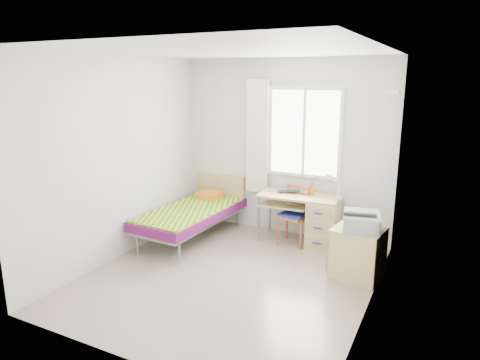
# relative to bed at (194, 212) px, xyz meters

# --- Properties ---
(floor) EXTENTS (3.50, 3.50, 0.00)m
(floor) POSITION_rel_bed_xyz_m (1.09, -0.91, -0.39)
(floor) COLOR #BCAD93
(floor) RESTS_ON ground
(ceiling) EXTENTS (3.50, 3.50, 0.00)m
(ceiling) POSITION_rel_bed_xyz_m (1.09, -0.91, 2.21)
(ceiling) COLOR white
(ceiling) RESTS_ON wall_back
(wall_back) EXTENTS (3.20, 0.00, 3.20)m
(wall_back) POSITION_rel_bed_xyz_m (1.09, 0.84, 0.91)
(wall_back) COLOR silver
(wall_back) RESTS_ON ground
(wall_left) EXTENTS (0.00, 3.50, 3.50)m
(wall_left) POSITION_rel_bed_xyz_m (-0.51, -0.91, 0.91)
(wall_left) COLOR silver
(wall_left) RESTS_ON ground
(wall_right) EXTENTS (0.00, 3.50, 3.50)m
(wall_right) POSITION_rel_bed_xyz_m (2.69, -0.91, 0.91)
(wall_right) COLOR silver
(wall_right) RESTS_ON ground
(window) EXTENTS (1.10, 0.04, 1.30)m
(window) POSITION_rel_bed_xyz_m (1.39, 0.81, 1.16)
(window) COLOR white
(window) RESTS_ON wall_back
(curtain) EXTENTS (0.35, 0.05, 1.70)m
(curtain) POSITION_rel_bed_xyz_m (0.67, 0.77, 1.06)
(curtain) COLOR #F7E6CC
(curtain) RESTS_ON wall_back
(floating_shelf) EXTENTS (0.20, 0.32, 0.03)m
(floating_shelf) POSITION_rel_bed_xyz_m (2.58, 0.49, 1.76)
(floating_shelf) COLOR white
(floating_shelf) RESTS_ON wall_right
(bed) EXTENTS (0.94, 1.88, 0.80)m
(bed) POSITION_rel_bed_xyz_m (0.00, 0.00, 0.00)
(bed) COLOR gray
(bed) RESTS_ON floor
(desk) EXTENTS (1.15, 0.58, 0.70)m
(desk) POSITION_rel_bed_xyz_m (1.74, 0.50, -0.00)
(desk) COLOR tan
(desk) RESTS_ON floor
(chair) EXTENTS (0.44, 0.44, 0.85)m
(chair) POSITION_rel_bed_xyz_m (1.42, 0.47, 0.09)
(chair) COLOR maroon
(chair) RESTS_ON floor
(cabinet) EXTENTS (0.63, 0.57, 0.61)m
(cabinet) POSITION_rel_bed_xyz_m (2.44, -0.23, -0.08)
(cabinet) COLOR tan
(cabinet) RESTS_ON floor
(printer) EXTENTS (0.49, 0.54, 0.20)m
(printer) POSITION_rel_bed_xyz_m (2.46, -0.25, 0.32)
(printer) COLOR #93959B
(printer) RESTS_ON cabinet
(laptop) EXTENTS (0.38, 0.32, 0.03)m
(laptop) POSITION_rel_bed_xyz_m (1.29, 0.53, 0.33)
(laptop) COLOR black
(laptop) RESTS_ON desk
(pen_cup) EXTENTS (0.10, 0.10, 0.10)m
(pen_cup) POSITION_rel_bed_xyz_m (1.60, 0.63, 0.37)
(pen_cup) COLOR orange
(pen_cup) RESTS_ON desk
(task_lamp) EXTENTS (0.22, 0.31, 0.38)m
(task_lamp) POSITION_rel_bed_xyz_m (1.94, 0.43, 0.55)
(task_lamp) COLOR white
(task_lamp) RESTS_ON desk
(book) EXTENTS (0.16, 0.21, 0.02)m
(book) POSITION_rel_bed_xyz_m (1.29, 0.50, 0.20)
(book) COLOR gray
(book) RESTS_ON desk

